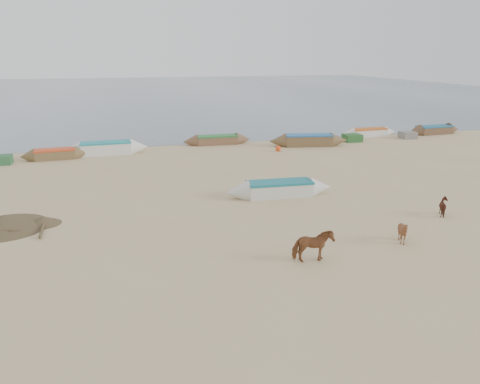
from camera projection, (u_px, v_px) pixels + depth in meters
name	position (u px, v px, depth m)	size (l,w,h in m)	color
ground	(266.00, 242.00, 19.01)	(140.00, 140.00, 0.00)	tan
sea	(137.00, 92.00, 94.76)	(160.00, 160.00, 0.00)	slate
cow_adult	(313.00, 246.00, 17.07)	(0.67, 1.47, 1.24)	brown
calf_front	(403.00, 232.00, 18.79)	(0.78, 0.88, 0.97)	brown
calf_right	(445.00, 207.00, 22.06)	(0.84, 0.72, 0.85)	#592B1C
near_canoe	(279.00, 189.00, 25.07)	(5.90, 1.23, 0.83)	silver
debris_pile	(4.00, 221.00, 20.57)	(3.76, 3.76, 0.56)	brown
waterline_canoes	(206.00, 143.00, 37.94)	(57.46, 4.67, 0.98)	brown
beach_clutter	(238.00, 144.00, 38.13)	(41.61, 5.04, 0.64)	#2B6037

